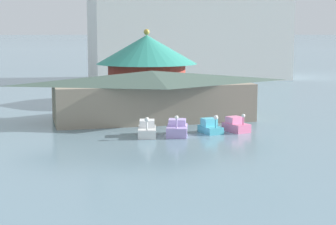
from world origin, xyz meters
name	(u,v)px	position (x,y,z in m)	size (l,w,h in m)	color
pedal_boat_white	(147,130)	(1.99, 29.07, 0.52)	(2.02, 3.17, 1.75)	white
pedal_boat_lavender	(177,129)	(4.43, 28.74, 0.53)	(2.42, 3.19, 1.83)	#B299D8
pedal_boat_cyan	(210,127)	(7.42, 29.15, 0.49)	(1.70, 2.41, 1.64)	#4CB7CC
pedal_boat_pink	(236,126)	(9.77, 29.30, 0.50)	(1.98, 2.61, 1.63)	pink
boathouse	(152,94)	(4.24, 37.35, 2.45)	(19.97, 8.98, 4.71)	gray
green_roof_pavilion	(147,64)	(6.55, 50.31, 4.50)	(11.95, 11.95, 8.67)	#993328
background_building_block	(188,15)	(20.18, 79.46, 11.08)	(34.10, 14.31, 22.12)	silver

